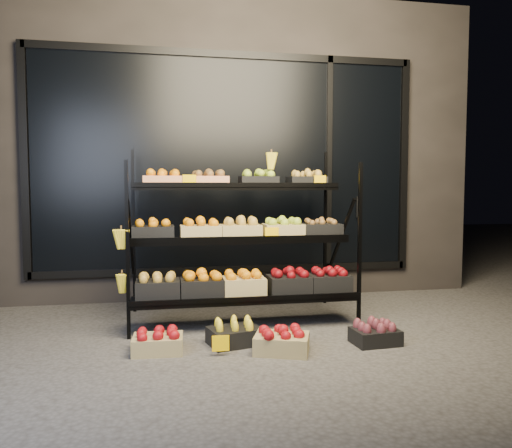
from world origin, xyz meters
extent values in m
plane|color=#514F4C|center=(0.00, 0.00, 0.00)|extent=(24.00, 24.00, 0.00)
cube|color=#2D2826|center=(0.00, 2.60, 1.75)|extent=(6.00, 2.00, 3.50)
cube|color=black|center=(0.00, 1.58, 1.55)|extent=(4.20, 0.04, 2.40)
cube|color=black|center=(0.00, 1.56, 0.34)|extent=(4.30, 0.06, 0.08)
cube|color=black|center=(0.00, 1.56, 2.76)|extent=(4.30, 0.06, 0.08)
cube|color=black|center=(-2.15, 1.56, 1.55)|extent=(0.08, 0.06, 2.50)
cube|color=black|center=(2.15, 1.56, 1.55)|extent=(0.08, 0.06, 2.50)
cube|color=black|center=(1.20, 1.56, 1.55)|extent=(0.06, 0.06, 2.50)
cylinder|color=black|center=(1.55, 1.53, 1.05)|extent=(0.02, 0.02, 0.25)
cube|color=black|center=(-1.02, 0.18, 0.75)|extent=(0.03, 0.03, 1.50)
cube|color=black|center=(1.02, 0.18, 0.75)|extent=(0.03, 0.03, 1.50)
cube|color=black|center=(-1.02, 1.15, 0.83)|extent=(0.03, 0.03, 1.66)
cube|color=black|center=(1.02, 1.15, 0.83)|extent=(0.03, 0.03, 1.66)
cube|color=black|center=(0.00, 0.35, 0.27)|extent=(2.05, 0.42, 0.03)
cube|color=black|center=(0.00, 0.15, 0.30)|extent=(2.05, 0.02, 0.05)
cube|color=black|center=(0.00, 0.65, 0.77)|extent=(2.05, 0.40, 0.03)
cube|color=black|center=(0.00, 0.46, 0.80)|extent=(2.05, 0.02, 0.05)
cube|color=black|center=(0.00, 0.95, 1.27)|extent=(2.05, 0.40, 0.03)
cube|color=black|center=(0.00, 0.76, 1.30)|extent=(2.05, 0.02, 0.05)
cube|color=#D4B47F|center=(-0.72, 0.95, 1.33)|extent=(0.38, 0.28, 0.11)
ellipsoid|color=orange|center=(-0.72, 0.95, 1.42)|extent=(0.32, 0.24, 0.07)
cube|color=#D4B47F|center=(-0.27, 0.95, 1.33)|extent=(0.38, 0.28, 0.11)
ellipsoid|color=brown|center=(-0.27, 0.95, 1.42)|extent=(0.32, 0.24, 0.07)
cube|color=black|center=(0.24, 0.95, 1.33)|extent=(0.38, 0.28, 0.11)
ellipsoid|color=#A2C030|center=(0.24, 0.95, 1.42)|extent=(0.32, 0.24, 0.07)
cube|color=black|center=(0.75, 0.95, 1.33)|extent=(0.38, 0.28, 0.11)
ellipsoid|color=#B78D33|center=(0.75, 0.95, 1.42)|extent=(0.32, 0.24, 0.07)
cube|color=black|center=(-0.82, 0.65, 0.85)|extent=(0.38, 0.28, 0.14)
ellipsoid|color=orange|center=(-0.82, 0.65, 0.95)|extent=(0.32, 0.24, 0.07)
cube|color=tan|center=(-0.38, 0.65, 0.85)|extent=(0.38, 0.28, 0.14)
ellipsoid|color=orange|center=(-0.38, 0.65, 0.95)|extent=(0.32, 0.24, 0.07)
cube|color=tan|center=(0.00, 0.65, 0.85)|extent=(0.38, 0.28, 0.14)
ellipsoid|color=#B78D33|center=(0.00, 0.65, 0.95)|extent=(0.32, 0.24, 0.07)
cube|color=tan|center=(0.42, 0.65, 0.85)|extent=(0.38, 0.28, 0.14)
ellipsoid|color=#A2C030|center=(0.42, 0.65, 0.95)|extent=(0.32, 0.24, 0.07)
cube|color=black|center=(0.81, 0.65, 0.85)|extent=(0.38, 0.28, 0.14)
ellipsoid|color=brown|center=(0.81, 0.65, 0.95)|extent=(0.32, 0.24, 0.07)
cube|color=black|center=(-0.78, 0.35, 0.37)|extent=(0.38, 0.28, 0.18)
ellipsoid|color=#B78D33|center=(-0.78, 0.35, 0.49)|extent=(0.32, 0.24, 0.07)
cube|color=black|center=(-0.39, 0.35, 0.37)|extent=(0.38, 0.28, 0.18)
ellipsoid|color=orange|center=(-0.39, 0.35, 0.49)|extent=(0.32, 0.24, 0.07)
cube|color=tan|center=(-0.02, 0.35, 0.37)|extent=(0.38, 0.28, 0.18)
ellipsoid|color=orange|center=(-0.02, 0.35, 0.49)|extent=(0.32, 0.24, 0.07)
cube|color=black|center=(0.41, 0.35, 0.37)|extent=(0.38, 0.28, 0.18)
ellipsoid|color=maroon|center=(0.41, 0.35, 0.49)|extent=(0.32, 0.24, 0.07)
cube|color=black|center=(0.79, 0.35, 0.37)|extent=(0.38, 0.28, 0.18)
ellipsoid|color=maroon|center=(0.79, 0.35, 0.49)|extent=(0.32, 0.24, 0.07)
ellipsoid|color=yellow|center=(-1.07, 0.20, 0.93)|extent=(0.14, 0.08, 0.22)
ellipsoid|color=yellow|center=(-1.07, 0.20, 0.56)|extent=(0.14, 0.08, 0.22)
ellipsoid|color=yellow|center=(0.35, 0.85, 1.63)|extent=(0.14, 0.08, 0.22)
cube|color=#F2B800|center=(0.28, 0.50, 0.84)|extent=(0.13, 0.01, 0.12)
cube|color=#F2B800|center=(0.85, 0.80, 1.34)|extent=(0.13, 0.01, 0.12)
cube|color=#F2B800|center=(-0.47, 0.80, 1.34)|extent=(0.13, 0.01, 0.12)
cube|color=#F2B800|center=(-0.32, -0.40, 0.06)|extent=(0.13, 0.01, 0.12)
cube|color=tan|center=(-0.78, -0.22, 0.07)|extent=(0.39, 0.30, 0.13)
ellipsoid|color=#AB0C1B|center=(-0.78, -0.22, 0.16)|extent=(0.33, 0.25, 0.07)
cube|color=black|center=(-0.17, -0.13, 0.07)|extent=(0.46, 0.39, 0.14)
ellipsoid|color=yellow|center=(-0.17, -0.13, 0.17)|extent=(0.39, 0.32, 0.07)
cube|color=tan|center=(0.16, -0.40, 0.07)|extent=(0.49, 0.42, 0.14)
ellipsoid|color=#AB0C1B|center=(0.16, -0.40, 0.17)|extent=(0.41, 0.36, 0.07)
cube|color=black|center=(0.96, -0.34, 0.06)|extent=(0.38, 0.30, 0.12)
ellipsoid|color=brown|center=(0.96, -0.34, 0.15)|extent=(0.32, 0.25, 0.07)
camera|label=1|loc=(-0.74, -4.07, 1.26)|focal=35.00mm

